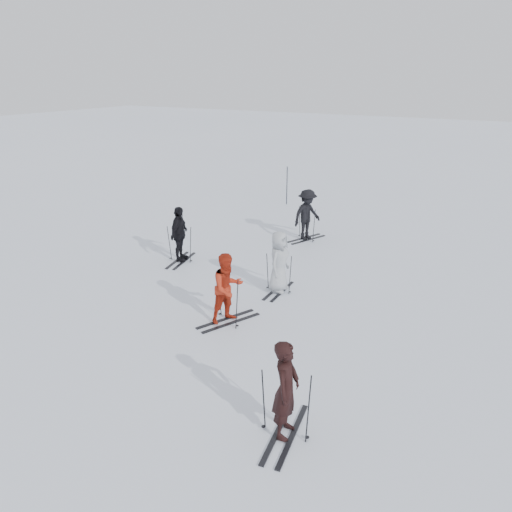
{
  "coord_description": "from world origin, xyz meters",
  "views": [
    {
      "loc": [
        6.53,
        -10.47,
        5.91
      ],
      "look_at": [
        0.0,
        1.0,
        1.0
      ],
      "focal_mm": 35.0,
      "sensor_mm": 36.0,
      "label": 1
    }
  ],
  "objects_px": {
    "skier_grey": "(279,262)",
    "piste_marker": "(287,186)",
    "skier_uphill_left": "(179,235)",
    "skier_near_dark": "(286,391)",
    "skier_red": "(228,289)",
    "skier_uphill_far": "(307,215)"
  },
  "relations": [
    {
      "from": "skier_grey",
      "to": "piste_marker",
      "type": "xyz_separation_m",
      "value": [
        -4.2,
        9.0,
        0.01
      ]
    },
    {
      "from": "skier_red",
      "to": "skier_grey",
      "type": "height_order",
      "value": "skier_red"
    },
    {
      "from": "skier_grey",
      "to": "skier_uphill_far",
      "type": "xyz_separation_m",
      "value": [
        -1.24,
        4.68,
        0.05
      ]
    },
    {
      "from": "skier_near_dark",
      "to": "piste_marker",
      "type": "xyz_separation_m",
      "value": [
        -7.04,
        14.28,
        -0.01
      ]
    },
    {
      "from": "skier_near_dark",
      "to": "skier_red",
      "type": "distance_m",
      "value": 4.32
    },
    {
      "from": "skier_red",
      "to": "piste_marker",
      "type": "relative_size",
      "value": 1.0
    },
    {
      "from": "skier_grey",
      "to": "piste_marker",
      "type": "distance_m",
      "value": 9.94
    },
    {
      "from": "skier_near_dark",
      "to": "skier_grey",
      "type": "height_order",
      "value": "skier_near_dark"
    },
    {
      "from": "skier_red",
      "to": "skier_uphill_left",
      "type": "height_order",
      "value": "skier_uphill_left"
    },
    {
      "from": "skier_grey",
      "to": "skier_uphill_left",
      "type": "distance_m",
      "value": 3.96
    },
    {
      "from": "skier_uphill_left",
      "to": "skier_uphill_far",
      "type": "distance_m",
      "value": 4.92
    },
    {
      "from": "skier_near_dark",
      "to": "skier_red",
      "type": "relative_size",
      "value": 1.0
    },
    {
      "from": "skier_near_dark",
      "to": "skier_uphill_left",
      "type": "distance_m",
      "value": 8.92
    },
    {
      "from": "skier_red",
      "to": "skier_uphill_left",
      "type": "relative_size",
      "value": 0.98
    },
    {
      "from": "skier_near_dark",
      "to": "skier_uphill_far",
      "type": "height_order",
      "value": "skier_uphill_far"
    },
    {
      "from": "skier_uphill_far",
      "to": "piste_marker",
      "type": "xyz_separation_m",
      "value": [
        -2.96,
        4.33,
        -0.04
      ]
    },
    {
      "from": "skier_near_dark",
      "to": "piste_marker",
      "type": "distance_m",
      "value": 15.92
    },
    {
      "from": "skier_red",
      "to": "skier_uphill_far",
      "type": "height_order",
      "value": "skier_uphill_far"
    },
    {
      "from": "skier_red",
      "to": "skier_uphill_far",
      "type": "xyz_separation_m",
      "value": [
        -0.99,
        6.94,
        0.04
      ]
    },
    {
      "from": "skier_near_dark",
      "to": "skier_red",
      "type": "bearing_deg",
      "value": 36.33
    },
    {
      "from": "skier_red",
      "to": "piste_marker",
      "type": "distance_m",
      "value": 11.94
    },
    {
      "from": "skier_uphill_left",
      "to": "piste_marker",
      "type": "distance_m",
      "value": 8.46
    }
  ]
}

